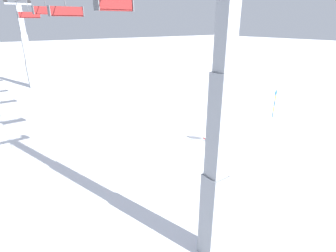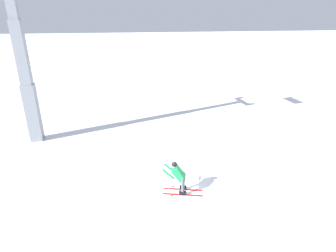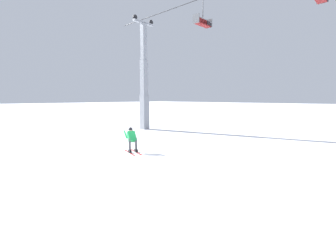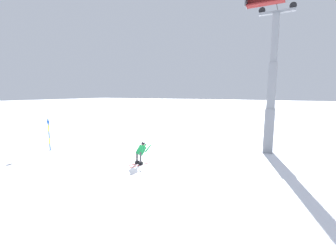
# 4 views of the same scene
# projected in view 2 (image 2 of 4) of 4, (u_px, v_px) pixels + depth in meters

# --- Properties ---
(ground_plane) EXTENTS (260.00, 260.00, 0.00)m
(ground_plane) POSITION_uv_depth(u_px,v_px,m) (173.00, 196.00, 10.90)
(ground_plane) COLOR white
(skier_carving_main) EXTENTS (1.75, 1.06, 1.53)m
(skier_carving_main) POSITION_uv_depth(u_px,v_px,m) (178.00, 175.00, 10.84)
(skier_carving_main) COLOR red
(skier_carving_main) RESTS_ON ground_plane
(lift_tower_near) EXTENTS (0.66, 2.37, 10.41)m
(lift_tower_near) POSITION_uv_depth(u_px,v_px,m) (23.00, 64.00, 14.30)
(lift_tower_near) COLOR gray
(lift_tower_near) RESTS_ON ground_plane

